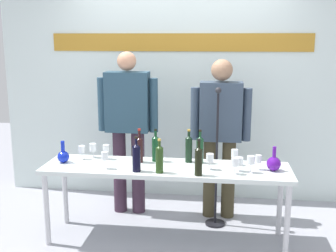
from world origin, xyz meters
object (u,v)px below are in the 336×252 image
(decanter_blue_right, at_px, (274,163))
(wine_bottle_2, at_px, (136,157))
(wine_bottle_3, at_px, (156,147))
(microphone_stand, at_px, (216,181))
(wine_glass_left_0, at_px, (106,149))
(wine_glass_left_2, at_px, (105,156))
(wine_bottle_1, at_px, (159,158))
(wine_bottle_4, at_px, (200,149))
(wine_glass_right_1, at_px, (239,161))
(wine_bottle_5, at_px, (189,148))
(presenter_left, at_px, (128,122))
(display_table, at_px, (166,173))
(wine_glass_right_2, at_px, (258,159))
(decanter_blue_left, at_px, (63,156))
(wine_bottle_0, at_px, (139,148))
(wine_glass_right_4, at_px, (210,158))
(presenter_right, at_px, (220,129))
(wine_glass_left_1, at_px, (82,150))
(wine_bottle_6, at_px, (199,160))
(wine_glass_right_3, at_px, (251,160))
(wine_glass_right_0, at_px, (235,162))
(wine_glass_right_5, at_px, (235,154))
(wine_glass_left_3, at_px, (93,148))

(decanter_blue_right, xyz_separation_m, wine_bottle_2, (-1.20, -0.17, 0.07))
(wine_bottle_3, xyz_separation_m, microphone_stand, (0.58, 0.23, -0.40))
(wine_glass_left_0, bearing_deg, wine_glass_left_2, -76.76)
(decanter_blue_right, bearing_deg, wine_bottle_1, -169.43)
(wine_bottle_1, xyz_separation_m, wine_bottle_4, (0.33, 0.34, 0.00))
(wine_glass_right_1, bearing_deg, wine_bottle_5, 154.29)
(presenter_left, xyz_separation_m, wine_bottle_3, (0.37, -0.46, -0.15))
(wine_bottle_2, xyz_separation_m, wine_bottle_5, (0.43, 0.34, 0.00))
(microphone_stand, bearing_deg, display_table, -139.54)
(wine_bottle_3, distance_m, wine_glass_right_2, 0.96)
(decanter_blue_left, distance_m, wine_bottle_1, 0.97)
(wine_glass_left_2, bearing_deg, wine_bottle_0, 41.01)
(wine_bottle_2, height_order, wine_glass_left_2, wine_bottle_2)
(wine_bottle_4, relative_size, wine_glass_right_4, 2.18)
(presenter_right, relative_size, wine_glass_left_1, 12.48)
(wine_bottle_1, height_order, wine_glass_right_1, wine_bottle_1)
(wine_glass_left_1, bearing_deg, wine_bottle_4, 1.30)
(decanter_blue_left, height_order, wine_bottle_3, wine_bottle_3)
(wine_glass_left_0, bearing_deg, display_table, -15.06)
(wine_bottle_0, xyz_separation_m, wine_bottle_6, (0.57, -0.31, 0.00))
(decanter_blue_right, relative_size, wine_glass_right_3, 1.45)
(wine_glass_left_1, bearing_deg, wine_glass_right_0, -10.35)
(wine_bottle_4, distance_m, wine_glass_right_1, 0.42)
(wine_glass_left_1, bearing_deg, wine_bottle_6, -16.50)
(wine_bottle_5, xyz_separation_m, wine_glass_right_4, (0.21, -0.20, -0.03))
(wine_bottle_3, height_order, wine_glass_right_0, wine_bottle_3)
(wine_glass_right_3, bearing_deg, wine_glass_right_5, 122.17)
(wine_glass_right_3, bearing_deg, wine_glass_right_0, -158.65)
(display_table, bearing_deg, wine_bottle_4, 26.83)
(decanter_blue_right, bearing_deg, wine_bottle_2, -171.78)
(wine_bottle_6, relative_size, wine_glass_right_4, 2.19)
(display_table, height_order, wine_bottle_0, wine_bottle_0)
(wine_glass_left_0, height_order, wine_glass_right_2, wine_glass_left_0)
(presenter_right, height_order, wine_glass_left_3, presenter_right)
(presenter_left, distance_m, wine_glass_left_3, 0.52)
(wine_bottle_2, bearing_deg, wine_glass_left_3, 143.76)
(wine_bottle_2, relative_size, wine_glass_left_1, 2.35)
(decanter_blue_left, bearing_deg, wine_glass_right_3, -2.85)
(decanter_blue_right, height_order, wine_bottle_5, wine_bottle_5)
(display_table, distance_m, wine_glass_right_2, 0.84)
(wine_bottle_4, bearing_deg, wine_glass_right_3, -27.52)
(wine_bottle_0, height_order, wine_glass_right_1, wine_bottle_0)
(wine_bottle_2, height_order, wine_bottle_6, wine_bottle_6)
(wine_bottle_5, relative_size, wine_glass_left_2, 2.02)
(wine_bottle_6, xyz_separation_m, wine_glass_right_5, (0.31, 0.34, -0.03))
(wine_bottle_1, bearing_deg, wine_glass_right_0, 3.96)
(wine_bottle_5, relative_size, wine_glass_right_5, 2.15)
(wine_bottle_4, height_order, wine_glass_right_4, wine_bottle_4)
(decanter_blue_right, distance_m, wine_glass_right_3, 0.23)
(wine_glass_left_3, xyz_separation_m, wine_glass_right_3, (1.51, -0.29, 0.01))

